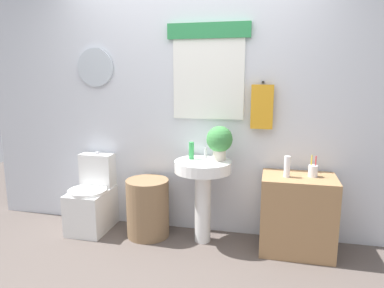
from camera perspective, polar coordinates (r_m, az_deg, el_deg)
name	(u,v)px	position (r m, az deg, el deg)	size (l,w,h in m)	color
back_wall	(192,101)	(3.44, 0.03, 7.05)	(4.40, 0.18, 2.60)	silver
toilet	(93,200)	(3.76, -15.81, -8.83)	(0.38, 0.51, 0.77)	white
laundry_hamper	(148,208)	(3.49, -7.19, -10.25)	(0.41, 0.41, 0.56)	#846647
pedestal_sink	(203,181)	(3.25, 1.78, -6.03)	(0.52, 0.52, 0.78)	white
faucet	(206,153)	(3.30, 2.21, -1.45)	(0.03, 0.03, 0.10)	silver
wooden_cabinet	(297,214)	(3.29, 16.72, -10.87)	(0.63, 0.44, 0.69)	#9E754C
soap_bottle	(191,151)	(3.26, -0.09, -1.07)	(0.05, 0.05, 0.16)	green
potted_plant	(219,141)	(3.20, 4.49, 0.55)	(0.24, 0.24, 0.32)	beige
lotion_bottle	(287,167)	(3.11, 15.18, -3.57)	(0.05, 0.05, 0.18)	white
toothbrush_cup	(313,171)	(3.19, 19.06, -4.13)	(0.08, 0.08, 0.19)	silver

